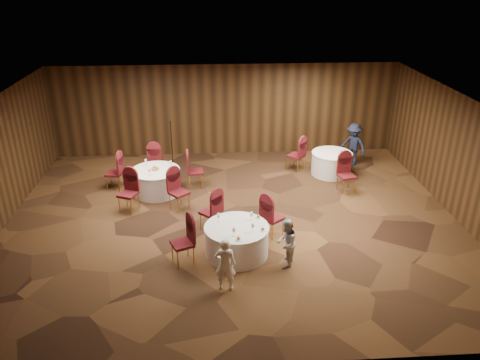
{
  "coord_description": "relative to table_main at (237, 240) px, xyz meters",
  "views": [
    {
      "loc": [
        -0.54,
        -10.91,
        6.23
      ],
      "look_at": [
        0.2,
        0.2,
        1.1
      ],
      "focal_mm": 35.0,
      "sensor_mm": 36.0,
      "label": 1
    }
  ],
  "objects": [
    {
      "name": "table_main",
      "position": [
        0.0,
        0.0,
        0.0
      ],
      "size": [
        1.51,
        1.51,
        0.74
      ],
      "color": "white",
      "rests_on": "ground"
    },
    {
      "name": "woman_a",
      "position": [
        -0.31,
        -1.29,
        0.24
      ],
      "size": [
        0.47,
        0.34,
        1.22
      ],
      "primitive_type": "imported",
      "rotation": [
        0.0,
        0.0,
        3.04
      ],
      "color": "white",
      "rests_on": "ground"
    },
    {
      "name": "table_left",
      "position": [
        -2.2,
        3.45,
        -0.0
      ],
      "size": [
        1.45,
        1.45,
        0.74
      ],
      "color": "white",
      "rests_on": "ground"
    },
    {
      "name": "woman_b",
      "position": [
        1.08,
        -0.53,
        0.21
      ],
      "size": [
        0.6,
        0.68,
        1.17
      ],
      "primitive_type": "imported",
      "rotation": [
        0.0,
        0.0,
        4.39
      ],
      "color": "#B4B4B9",
      "rests_on": "ground"
    },
    {
      "name": "man_c",
      "position": [
        4.26,
        5.23,
        0.35
      ],
      "size": [
        1.03,
        1.06,
        1.45
      ],
      "primitive_type": "imported",
      "rotation": [
        0.0,
        0.0,
        5.45
      ],
      "color": "black",
      "rests_on": "ground"
    },
    {
      "name": "room_shell",
      "position": [
        -0.0,
        1.59,
        1.59
      ],
      "size": [
        12.0,
        12.0,
        12.0
      ],
      "color": "silver",
      "rests_on": "ground"
    },
    {
      "name": "chairs_right",
      "position": [
        2.88,
        4.06,
        0.12
      ],
      "size": [
        1.9,
        2.4,
        1.0
      ],
      "color": "#410D0D",
      "rests_on": "ground"
    },
    {
      "name": "chairs_left",
      "position": [
        -2.23,
        3.44,
        0.12
      ],
      "size": [
        3.04,
        3.02,
        1.0
      ],
      "color": "#410D0D",
      "rests_on": "ground"
    },
    {
      "name": "table_right",
      "position": [
        3.35,
        4.47,
        0.0
      ],
      "size": [
        1.3,
        1.3,
        0.74
      ],
      "color": "white",
      "rests_on": "ground"
    },
    {
      "name": "mic_stand",
      "position": [
        -1.85,
        5.57,
        0.07
      ],
      "size": [
        0.24,
        0.24,
        1.54
      ],
      "color": "black",
      "rests_on": "ground"
    },
    {
      "name": "tabletop_main",
      "position": [
        0.22,
        -0.08,
        0.46
      ],
      "size": [
        1.1,
        1.1,
        0.22
      ],
      "color": "silver",
      "rests_on": "table_main"
    },
    {
      "name": "ground",
      "position": [
        -0.0,
        1.59,
        -0.38
      ],
      "size": [
        12.0,
        12.0,
        0.0
      ],
      "primitive_type": "plane",
      "color": "black",
      "rests_on": "ground"
    },
    {
      "name": "chairs_main",
      "position": [
        -0.3,
        0.59,
        0.12
      ],
      "size": [
        2.9,
        2.16,
        1.0
      ],
      "color": "#410D0D",
      "rests_on": "ground"
    },
    {
      "name": "tabletop_left",
      "position": [
        -2.19,
        3.45,
        0.45
      ],
      "size": [
        0.83,
        0.8,
        0.22
      ],
      "color": "silver",
      "rests_on": "table_left"
    },
    {
      "name": "tabletop_right",
      "position": [
        3.55,
        4.21,
        0.52
      ],
      "size": [
        0.08,
        0.08,
        0.22
      ],
      "color": "silver",
      "rests_on": "table_right"
    }
  ]
}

